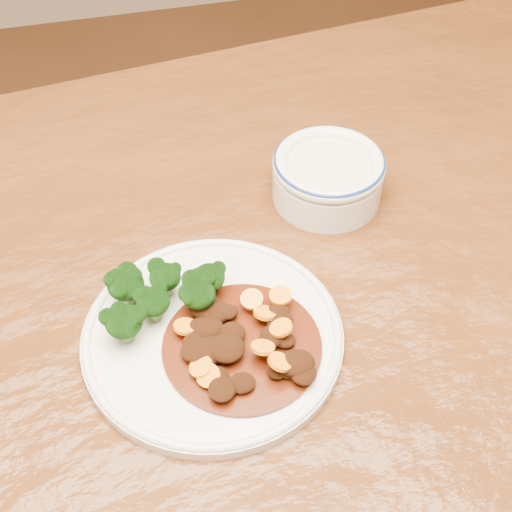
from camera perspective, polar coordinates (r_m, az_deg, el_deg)
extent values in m
cube|color=#52270E|center=(0.66, -3.34, -7.69)|extent=(1.60, 1.08, 0.04)
cylinder|color=#3E270F|center=(1.42, 19.28, 4.31)|extent=(0.06, 0.06, 0.71)
cylinder|color=silver|center=(0.63, -3.48, -6.49)|extent=(0.23, 0.23, 0.01)
torus|color=silver|center=(0.63, -3.50, -6.22)|extent=(0.23, 0.23, 0.01)
cylinder|color=#6A924B|center=(0.64, -4.56, -4.00)|extent=(0.01, 0.01, 0.01)
ellipsoid|color=black|center=(0.63, -4.65, -3.04)|extent=(0.03, 0.03, 0.02)
cylinder|color=#6A924B|center=(0.63, -10.33, -6.16)|extent=(0.01, 0.01, 0.01)
ellipsoid|color=black|center=(0.62, -10.54, -5.19)|extent=(0.03, 0.03, 0.03)
cylinder|color=#6A924B|center=(0.64, -8.07, -4.56)|extent=(0.01, 0.01, 0.01)
ellipsoid|color=black|center=(0.63, -8.23, -3.63)|extent=(0.03, 0.03, 0.02)
cylinder|color=#6A924B|center=(0.66, -10.19, -3.24)|extent=(0.01, 0.01, 0.01)
ellipsoid|color=black|center=(0.64, -10.40, -2.24)|extent=(0.03, 0.03, 0.03)
cylinder|color=#6A924B|center=(0.66, -7.16, -2.61)|extent=(0.01, 0.01, 0.01)
ellipsoid|color=black|center=(0.65, -7.29, -1.68)|extent=(0.03, 0.03, 0.02)
cylinder|color=#6A924B|center=(0.65, -3.71, -2.67)|extent=(0.01, 0.01, 0.01)
ellipsoid|color=black|center=(0.64, -3.78, -1.73)|extent=(0.03, 0.03, 0.02)
cylinder|color=#461307|center=(0.62, -1.13, -7.22)|extent=(0.14, 0.14, 0.00)
ellipsoid|color=black|center=(0.64, -4.37, -3.97)|extent=(0.02, 0.02, 0.01)
ellipsoid|color=black|center=(0.61, 2.39, -6.79)|extent=(0.02, 0.02, 0.01)
ellipsoid|color=black|center=(0.61, -3.74, -7.58)|extent=(0.03, 0.03, 0.02)
ellipsoid|color=black|center=(0.61, -4.87, -7.56)|extent=(0.02, 0.02, 0.01)
ellipsoid|color=black|center=(0.64, -4.10, -4.01)|extent=(0.03, 0.03, 0.01)
ellipsoid|color=black|center=(0.63, -2.25, -4.51)|extent=(0.02, 0.02, 0.01)
ellipsoid|color=black|center=(0.62, -1.90, -6.18)|extent=(0.02, 0.02, 0.01)
ellipsoid|color=black|center=(0.60, -2.33, -7.39)|extent=(0.03, 0.03, 0.02)
ellipsoid|color=black|center=(0.60, -3.14, -9.71)|extent=(0.02, 0.02, 0.01)
ellipsoid|color=black|center=(0.61, 1.34, -6.43)|extent=(0.02, 0.02, 0.01)
ellipsoid|color=black|center=(0.60, 2.75, -8.86)|extent=(0.02, 0.02, 0.01)
ellipsoid|color=black|center=(0.62, -3.70, -5.81)|extent=(0.02, 0.02, 0.01)
ellipsoid|color=black|center=(0.63, 1.80, -4.48)|extent=(0.02, 0.02, 0.01)
ellipsoid|color=black|center=(0.61, -2.79, -7.27)|extent=(0.03, 0.02, 0.01)
ellipsoid|color=black|center=(0.62, -4.49, -5.74)|extent=(0.02, 0.02, 0.01)
ellipsoid|color=black|center=(0.61, -4.99, -6.90)|extent=(0.02, 0.02, 0.01)
ellipsoid|color=black|center=(0.59, 3.82, -9.36)|extent=(0.02, 0.02, 0.01)
ellipsoid|color=black|center=(0.59, -1.12, -10.14)|extent=(0.02, 0.02, 0.01)
ellipsoid|color=black|center=(0.59, -2.63, -10.58)|extent=(0.02, 0.02, 0.01)
ellipsoid|color=black|center=(0.58, -2.77, -10.62)|extent=(0.02, 0.02, 0.01)
ellipsoid|color=black|center=(0.63, 1.89, -5.20)|extent=(0.02, 0.02, 0.01)
ellipsoid|color=black|center=(0.60, 3.28, -8.56)|extent=(0.03, 0.03, 0.02)
ellipsoid|color=black|center=(0.63, -3.32, -4.52)|extent=(0.03, 0.03, 0.01)
ellipsoid|color=black|center=(0.60, 1.69, -9.12)|extent=(0.02, 0.02, 0.01)
cylinder|color=orange|center=(0.60, 3.40, -8.54)|extent=(0.02, 0.02, 0.01)
cylinder|color=orange|center=(0.60, -4.41, -8.84)|extent=(0.03, 0.03, 0.01)
cylinder|color=orange|center=(0.59, -3.82, -9.53)|extent=(0.02, 0.02, 0.02)
cylinder|color=orange|center=(0.60, 0.55, -7.32)|extent=(0.03, 0.03, 0.01)
cylinder|color=orange|center=(0.59, 1.90, -8.47)|extent=(0.03, 0.03, 0.02)
cylinder|color=orange|center=(0.63, 1.97, -3.18)|extent=(0.03, 0.03, 0.00)
cylinder|color=orange|center=(0.63, -0.34, -3.48)|extent=(0.03, 0.03, 0.01)
cylinder|color=orange|center=(0.63, 0.71, -4.58)|extent=(0.03, 0.03, 0.01)
cylinder|color=orange|center=(0.62, -5.69, -5.63)|extent=(0.03, 0.03, 0.01)
cylinder|color=orange|center=(0.61, 2.02, -5.76)|extent=(0.03, 0.03, 0.01)
cylinder|color=silver|center=(0.76, 5.72, 5.84)|extent=(0.11, 0.11, 0.04)
cylinder|color=silver|center=(0.74, 5.85, 7.14)|extent=(0.09, 0.09, 0.01)
torus|color=silver|center=(0.74, 5.87, 7.37)|extent=(0.12, 0.12, 0.02)
torus|color=navy|center=(0.74, 5.89, 7.60)|extent=(0.11, 0.11, 0.01)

